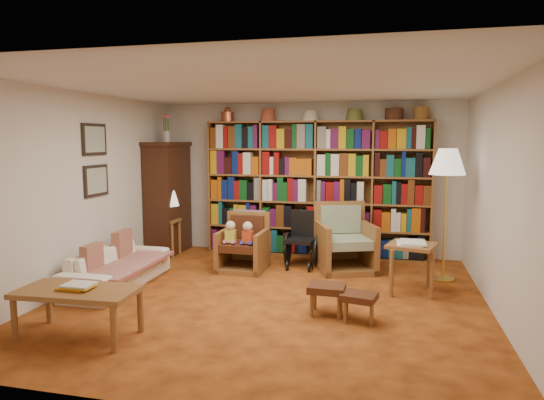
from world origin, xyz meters
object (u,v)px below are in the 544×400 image
(sofa, at_px, (118,267))
(armchair_leather, at_px, (244,246))
(footstool_a, at_px, (327,290))
(side_table_papers, at_px, (411,252))
(side_table_lamp, at_px, (168,230))
(footstool_b, at_px, (359,299))
(wheelchair, at_px, (302,241))
(armchair_sage, at_px, (346,244))
(floor_lamp, at_px, (447,167))
(coffee_table, at_px, (78,295))

(sofa, height_order, armchair_leather, armchair_leather)
(sofa, xyz_separation_m, footstool_a, (2.77, -0.40, 0.02))
(armchair_leather, xyz_separation_m, side_table_papers, (2.34, -0.61, 0.17))
(side_table_lamp, xyz_separation_m, footstool_b, (3.23, -2.24, -0.18))
(side_table_papers, bearing_deg, footstool_a, -132.42)
(armchair_leather, height_order, footstool_a, armchair_leather)
(wheelchair, bearing_deg, armchair_sage, -1.96)
(sofa, bearing_deg, floor_lamp, -73.31)
(armchair_leather, xyz_separation_m, floor_lamp, (2.79, 0.04, 1.19))
(side_table_papers, height_order, coffee_table, side_table_papers)
(side_table_papers, relative_size, footstool_a, 1.69)
(footstool_a, bearing_deg, side_table_papers, 47.58)
(side_table_lamp, height_order, wheelchair, wheelchair)
(sofa, relative_size, footstool_b, 4.17)
(armchair_leather, bearing_deg, armchair_sage, 13.35)
(footstool_b, bearing_deg, floor_lamp, 60.31)
(side_table_papers, xyz_separation_m, footstool_b, (-0.57, -1.14, -0.27))
(footstool_b, bearing_deg, sofa, 170.37)
(side_table_lamp, xyz_separation_m, armchair_leather, (1.45, -0.49, -0.08))
(coffee_table, bearing_deg, armchair_leather, 73.38)
(floor_lamp, relative_size, side_table_papers, 2.66)
(armchair_sage, height_order, footstool_b, armchair_sage)
(sofa, height_order, side_table_lamp, side_table_lamp)
(armchair_sage, distance_m, coffee_table, 3.87)
(armchair_sage, bearing_deg, footstool_a, -91.08)
(armchair_sage, distance_m, wheelchair, 0.65)
(armchair_leather, bearing_deg, sofa, -138.05)
(floor_lamp, height_order, side_table_papers, floor_lamp)
(sofa, height_order, wheelchair, wheelchair)
(floor_lamp, distance_m, side_table_papers, 1.29)
(coffee_table, bearing_deg, armchair_sage, 53.80)
(footstool_a, bearing_deg, side_table_lamp, 143.78)
(floor_lamp, height_order, footstool_b, floor_lamp)
(side_table_papers, relative_size, footstool_b, 1.64)
(side_table_papers, bearing_deg, coffee_table, -145.60)
(sofa, distance_m, armchair_leather, 1.82)
(footstool_b, bearing_deg, armchair_sage, 98.60)
(armchair_sage, bearing_deg, coffee_table, -126.20)
(sofa, bearing_deg, footstool_b, -99.76)
(armchair_leather, distance_m, coffee_table, 2.90)
(armchair_leather, distance_m, floor_lamp, 3.03)
(wheelchair, relative_size, side_table_papers, 1.24)
(side_table_lamp, relative_size, armchair_sage, 0.57)
(sofa, distance_m, footstool_b, 3.17)
(floor_lamp, bearing_deg, footstool_a, -129.68)
(side_table_lamp, distance_m, armchair_sage, 2.92)
(sofa, height_order, coffee_table, coffee_table)
(floor_lamp, bearing_deg, wheelchair, 170.52)
(wheelchair, bearing_deg, sofa, -143.69)
(armchair_sage, relative_size, coffee_table, 0.91)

